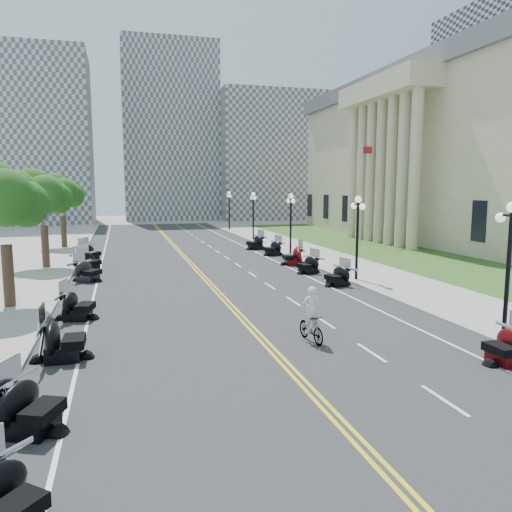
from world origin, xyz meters
TOP-DOWN VIEW (x-y plane):
  - ground at (0.00, 0.00)m, footprint 160.00×160.00m
  - road at (0.00, 10.00)m, footprint 16.00×90.00m
  - centerline_yellow_a at (-0.12, 10.00)m, footprint 0.12×90.00m
  - centerline_yellow_b at (0.12, 10.00)m, footprint 0.12×90.00m
  - edge_line_north at (6.40, 10.00)m, footprint 0.12×90.00m
  - edge_line_south at (-6.40, 10.00)m, footprint 0.12×90.00m
  - lane_dash_3 at (3.20, -12.00)m, footprint 0.12×2.00m
  - lane_dash_4 at (3.20, -8.00)m, footprint 0.12×2.00m
  - lane_dash_5 at (3.20, -4.00)m, footprint 0.12×2.00m
  - lane_dash_6 at (3.20, 0.00)m, footprint 0.12×2.00m
  - lane_dash_7 at (3.20, 4.00)m, footprint 0.12×2.00m
  - lane_dash_8 at (3.20, 8.00)m, footprint 0.12×2.00m
  - lane_dash_9 at (3.20, 12.00)m, footprint 0.12×2.00m
  - lane_dash_10 at (3.20, 16.00)m, footprint 0.12×2.00m
  - lane_dash_11 at (3.20, 20.00)m, footprint 0.12×2.00m
  - lane_dash_12 at (3.20, 24.00)m, footprint 0.12×2.00m
  - lane_dash_13 at (3.20, 28.00)m, footprint 0.12×2.00m
  - lane_dash_14 at (3.20, 32.00)m, footprint 0.12×2.00m
  - lane_dash_15 at (3.20, 36.00)m, footprint 0.12×2.00m
  - lane_dash_16 at (3.20, 40.00)m, footprint 0.12×2.00m
  - lane_dash_17 at (3.20, 44.00)m, footprint 0.12×2.00m
  - lane_dash_18 at (3.20, 48.00)m, footprint 0.12×2.00m
  - lane_dash_19 at (3.20, 52.00)m, footprint 0.12×2.00m
  - sidewalk_north at (10.50, 10.00)m, footprint 5.00×90.00m
  - sidewalk_south at (-10.50, 10.00)m, footprint 5.00×90.00m
  - lawn at (17.50, 18.00)m, footprint 9.00×60.00m
  - civic_building at (32.00, 22.00)m, footprint 26.00×51.00m
  - distant_block_a at (-18.00, 62.00)m, footprint 18.00×14.00m
  - distant_block_b at (4.00, 68.00)m, footprint 16.00×12.00m
  - distant_block_c at (22.00, 65.00)m, footprint 20.00×14.00m
  - street_lamp_1 at (8.60, -8.00)m, footprint 0.50×1.20m
  - street_lamp_2 at (8.60, 4.00)m, footprint 0.50×1.20m
  - street_lamp_3 at (8.60, 16.00)m, footprint 0.50×1.20m
  - street_lamp_4 at (8.60, 28.00)m, footprint 0.50×1.20m
  - street_lamp_5 at (8.60, 40.00)m, footprint 0.50×1.20m
  - flagpole at (18.00, 22.00)m, footprint 1.10×0.20m
  - tree_2 at (-10.00, 2.00)m, footprint 4.80×4.80m
  - tree_3 at (-10.00, 14.00)m, footprint 4.80×4.80m
  - tree_4 at (-10.00, 26.00)m, footprint 4.80×4.80m
  - motorcycle_n_3 at (6.83, -10.13)m, footprint 1.92×1.92m
  - motorcycle_n_6 at (6.92, 3.01)m, footprint 2.19×2.19m
  - motorcycle_n_7 at (6.83, 7.38)m, footprint 2.28×2.28m
  - motorcycle_n_8 at (7.05, 11.02)m, footprint 2.24×2.24m
  - motorcycle_n_9 at (7.17, 16.33)m, footprint 2.35×2.35m
  - motorcycle_n_10 at (6.82, 20.57)m, footprint 2.48×2.48m
  - motorcycle_s_2 at (-6.95, -14.59)m, footprint 2.61×2.61m
  - motorcycle_s_3 at (-7.06, -11.02)m, footprint 2.58×2.58m
  - motorcycle_s_4 at (-6.87, -6.00)m, footprint 2.15×2.15m
  - motorcycle_s_5 at (-6.82, -0.81)m, footprint 2.38×2.38m
  - motorcycle_s_7 at (-6.93, 8.18)m, footprint 2.79×2.79m
  - motorcycle_s_8 at (-7.08, 12.24)m, footprint 2.88×2.88m
  - motorcycle_s_9 at (-7.28, 16.86)m, footprint 2.91×2.91m
  - bicycle at (1.64, -6.34)m, footprint 0.72×1.80m
  - cyclist_rider at (1.64, -6.34)m, footprint 0.63×0.41m

SIDE VIEW (x-z plane):
  - ground at x=0.00m, z-range 0.00..0.00m
  - road at x=0.00m, z-range 0.00..0.01m
  - centerline_yellow_a at x=-0.12m, z-range 0.01..0.01m
  - centerline_yellow_b at x=0.12m, z-range 0.01..0.01m
  - edge_line_north at x=6.40m, z-range 0.01..0.01m
  - edge_line_south at x=-6.40m, z-range 0.01..0.01m
  - lane_dash_3 at x=3.20m, z-range 0.01..0.01m
  - lane_dash_4 at x=3.20m, z-range 0.01..0.01m
  - lane_dash_5 at x=3.20m, z-range 0.01..0.01m
  - lane_dash_6 at x=3.20m, z-range 0.01..0.01m
  - lane_dash_7 at x=3.20m, z-range 0.01..0.01m
  - lane_dash_8 at x=3.20m, z-range 0.01..0.01m
  - lane_dash_9 at x=3.20m, z-range 0.01..0.01m
  - lane_dash_10 at x=3.20m, z-range 0.01..0.01m
  - lane_dash_11 at x=3.20m, z-range 0.01..0.01m
  - lane_dash_12 at x=3.20m, z-range 0.01..0.01m
  - lane_dash_13 at x=3.20m, z-range 0.01..0.01m
  - lane_dash_14 at x=3.20m, z-range 0.01..0.01m
  - lane_dash_15 at x=3.20m, z-range 0.01..0.01m
  - lane_dash_16 at x=3.20m, z-range 0.01..0.01m
  - lane_dash_17 at x=3.20m, z-range 0.01..0.01m
  - lane_dash_18 at x=3.20m, z-range 0.01..0.01m
  - lane_dash_19 at x=3.20m, z-range 0.01..0.01m
  - lawn at x=17.50m, z-range 0.00..0.10m
  - sidewalk_north at x=10.50m, z-range 0.00..0.15m
  - sidewalk_south at x=-10.50m, z-range 0.00..0.15m
  - bicycle at x=1.64m, z-range 0.00..1.05m
  - motorcycle_n_6 at x=6.92m, z-range 0.00..1.29m
  - motorcycle_s_2 at x=-6.95m, z-range 0.00..1.29m
  - motorcycle_n_7 at x=6.83m, z-range 0.00..1.29m
  - motorcycle_n_3 at x=6.83m, z-range 0.00..1.30m
  - motorcycle_n_9 at x=7.17m, z-range 0.00..1.34m
  - motorcycle_s_3 at x=-7.06m, z-range 0.00..1.37m
  - motorcycle_s_5 at x=-6.82m, z-range 0.00..1.38m
  - motorcycle_s_7 at x=-6.93m, z-range 0.00..1.42m
  - motorcycle_s_8 at x=-7.08m, z-range 0.00..1.43m
  - motorcycle_n_10 at x=6.82m, z-range 0.00..1.44m
  - motorcycle_s_9 at x=-7.28m, z-range 0.00..1.45m
  - motorcycle_n_8 at x=7.05m, z-range 0.00..1.46m
  - motorcycle_s_4 at x=-6.87m, z-range 0.00..1.49m
  - cyclist_rider at x=1.64m, z-range 1.05..2.77m
  - street_lamp_1 at x=8.60m, z-range 0.15..5.05m
  - street_lamp_2 at x=8.60m, z-range 0.15..5.05m
  - street_lamp_3 at x=8.60m, z-range 0.15..5.05m
  - street_lamp_4 at x=8.60m, z-range 0.15..5.05m
  - street_lamp_5 at x=8.60m, z-range 0.15..5.05m
  - tree_2 at x=-10.00m, z-range 0.15..9.35m
  - tree_3 at x=-10.00m, z-range 0.15..9.35m
  - tree_4 at x=-10.00m, z-range 0.15..9.35m
  - flagpole at x=18.00m, z-range 0.00..10.00m
  - civic_building at x=32.00m, z-range 0.00..17.80m
  - distant_block_c at x=22.00m, z-range 0.00..22.00m
  - distant_block_a at x=-18.00m, z-range 0.00..26.00m
  - distant_block_b at x=4.00m, z-range 0.00..30.00m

